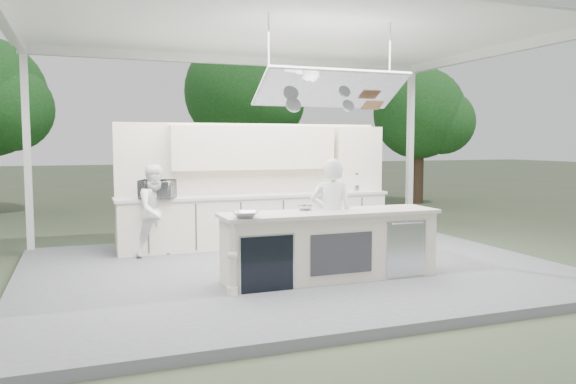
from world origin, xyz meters
name	(u,v)px	position (x,y,z in m)	size (l,w,h in m)	color
ground	(294,274)	(0.00, 0.00, 0.00)	(90.00, 90.00, 0.00)	#3F4C34
stage_deck	(294,270)	(0.00, 0.00, 0.06)	(8.00, 6.00, 0.12)	slate
tent	(295,28)	(0.00, -0.01, 3.71)	(8.20, 6.20, 3.86)	white
demo_island	(329,245)	(0.18, -0.91, 0.60)	(3.10, 0.79, 0.95)	white
back_counter	(257,220)	(0.00, 1.90, 0.60)	(5.08, 0.72, 0.95)	white
back_wall_unit	(276,166)	(0.44, 2.11, 1.57)	(5.05, 0.48, 2.25)	white
tree_cluster	(176,101)	(-0.16, 9.77, 3.29)	(19.55, 9.40, 5.85)	#433621
head_chef	(332,217)	(0.32, -0.67, 0.96)	(0.61, 0.40, 1.67)	white
sous_chef	(157,211)	(-1.86, 1.55, 0.89)	(0.74, 0.58, 1.53)	white
toaster_oven	(157,189)	(-1.83, 1.70, 1.23)	(0.57, 0.39, 0.32)	#B5B7BC
bowl_large	(245,215)	(-1.10, -1.15, 1.11)	(0.34, 0.34, 0.08)	silver
bowl_small	(305,208)	(-0.08, -0.65, 1.10)	(0.21, 0.21, 0.07)	#AEB0B5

